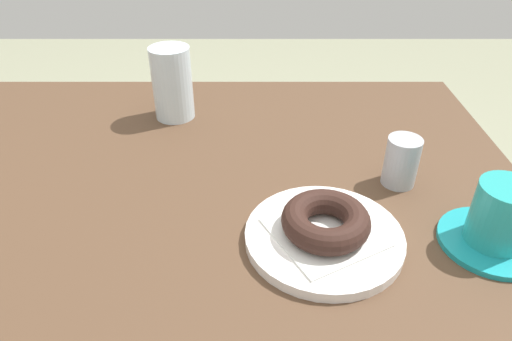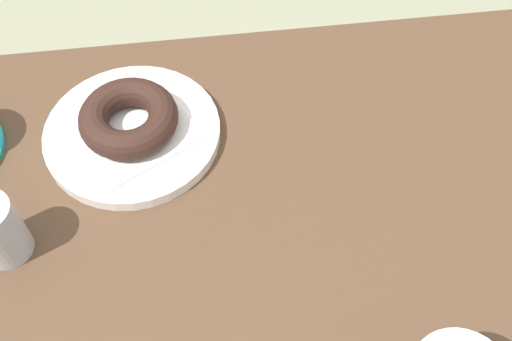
% 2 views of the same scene
% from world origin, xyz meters
% --- Properties ---
extents(table, '(1.24, 0.67, 0.77)m').
position_xyz_m(table, '(0.00, 0.00, 0.69)').
color(table, '#503826').
rests_on(table, ground_plane).
extents(plate_chocolate_ring, '(0.20, 0.20, 0.01)m').
position_xyz_m(plate_chocolate_ring, '(0.30, -0.18, 0.78)').
color(plate_chocolate_ring, white).
rests_on(plate_chocolate_ring, table).
extents(napkin_chocolate_ring, '(0.17, 0.17, 0.00)m').
position_xyz_m(napkin_chocolate_ring, '(0.30, -0.18, 0.79)').
color(napkin_chocolate_ring, white).
rests_on(napkin_chocolate_ring, plate_chocolate_ring).
extents(donut_chocolate_ring, '(0.11, 0.11, 0.03)m').
position_xyz_m(donut_chocolate_ring, '(0.30, -0.18, 0.81)').
color(donut_chocolate_ring, '#321D17').
rests_on(donut_chocolate_ring, napkin_chocolate_ring).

